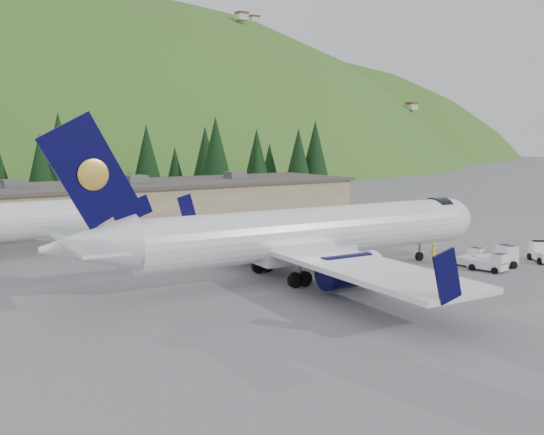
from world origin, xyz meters
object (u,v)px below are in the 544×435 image
Objects in this scene: baggage_tug_b at (498,258)px; baggage_tug_c at (543,253)px; airliner at (302,235)px; baggage_tug_a at (472,257)px; baggage_tug_d at (491,263)px; terminal_building at (99,204)px; ramp_worker at (433,253)px.

baggage_tug_c is (5.37, -0.70, -0.06)m from baggage_tug_b.
airliner reaches higher than baggage_tug_c.
baggage_tug_c is at bearing -29.46° from baggage_tug_a.
baggage_tug_c reaches higher than baggage_tug_a.
baggage_tug_c is at bearing 10.00° from baggage_tug_b.
baggage_tug_b reaches higher than baggage_tug_d.
baggage_tug_b is 48.67m from terminal_building.
ramp_worker is at bearing 134.63° from baggage_tug_a.
terminal_building is at bearing 106.97° from baggage_tug_a.
baggage_tug_a is at bearing -65.94° from terminal_building.
ramp_worker is (-1.66, 4.65, 0.25)m from baggage_tug_d.
ramp_worker is (-3.58, 3.98, 0.12)m from baggage_tug_b.
baggage_tug_d is (-7.30, 0.03, -0.07)m from baggage_tug_c.
terminal_building is 22.58× the size of baggage_tug_d.
baggage_tug_a is 1.47× the size of ramp_worker.
baggage_tug_b is 2.01× the size of ramp_worker.
baggage_tug_c is 1.87× the size of ramp_worker.
baggage_tug_d is (14.09, -7.11, -2.66)m from airliner.
airliner is at bearing 156.15° from baggage_tug_a.
baggage_tug_d is 1.66× the size of ramp_worker.
baggage_tug_b is (0.96, -1.91, 0.20)m from baggage_tug_a.
terminal_building is 43.61m from ramp_worker.
baggage_tug_b is 5.42m from baggage_tug_c.
airliner is 9.97× the size of baggage_tug_b.
terminal_building is (-19.92, 44.37, 1.80)m from baggage_tug_b.
baggage_tug_c is 0.05× the size of terminal_building.
baggage_tug_d is at bearing -23.07° from airliner.
airliner is 17.45m from baggage_tug_b.
ramp_worker is (12.43, -2.47, -2.41)m from airliner.
ramp_worker reaches higher than baggage_tug_b.
airliner is 15.96m from baggage_tug_a.
airliner reaches higher than ramp_worker.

